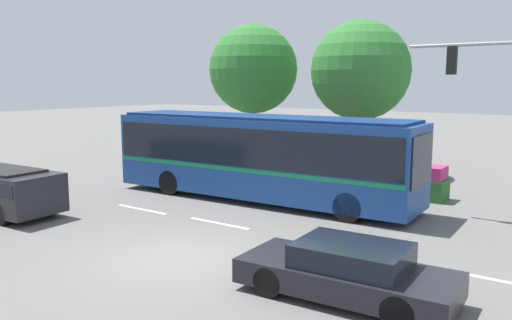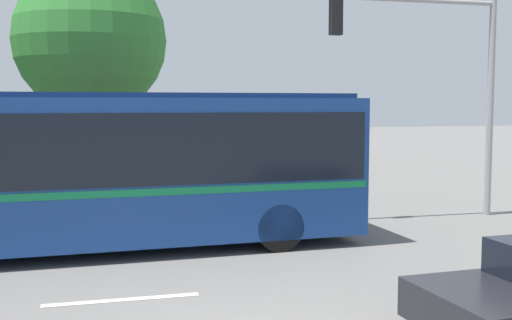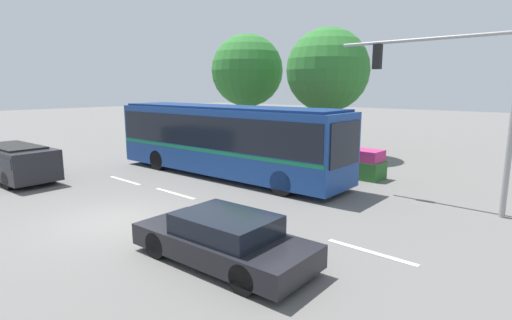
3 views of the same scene
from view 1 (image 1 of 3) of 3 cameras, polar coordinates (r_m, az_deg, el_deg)
ground_plane at (r=13.87m, az=-8.62°, el=-10.55°), size 140.00×140.00×0.00m
city_bus at (r=19.86m, az=0.42°, el=0.82°), size 12.35×3.07×3.26m
sedan_foreground at (r=11.32m, az=9.99°, el=-11.93°), size 4.62×2.11×1.20m
flowering_hedge at (r=22.46m, az=9.92°, el=-1.53°), size 8.22×1.17×1.32m
street_tree_left at (r=29.56m, az=-0.30°, el=9.86°), size 4.93×4.93×7.70m
street_tree_centre at (r=26.28m, az=11.36°, el=9.55°), size 4.85×4.85×7.50m
lane_stripe_near at (r=13.46m, az=24.59°, el=-11.83°), size 2.40×0.16×0.01m
lane_stripe_mid at (r=19.15m, az=-12.38°, el=-5.30°), size 2.40×0.16×0.01m
lane_stripe_far at (r=16.94m, az=-4.06°, el=-6.93°), size 2.40×0.16×0.01m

